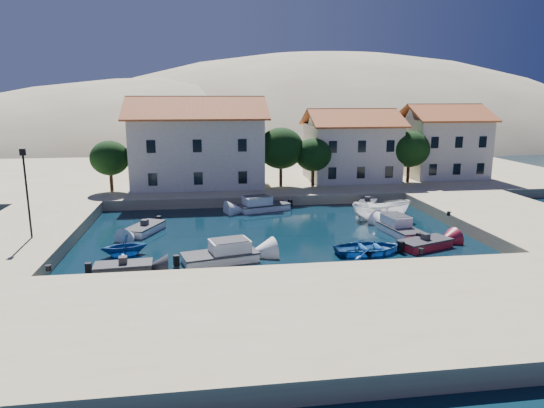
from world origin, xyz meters
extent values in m
plane|color=black|center=(0.00, 0.00, 0.00)|extent=(400.00, 400.00, 0.00)
cube|color=tan|center=(0.00, -6.00, 0.50)|extent=(52.00, 12.00, 1.00)
cube|color=tan|center=(20.50, 10.00, 0.50)|extent=(11.00, 20.00, 1.00)
cube|color=tan|center=(-19.00, 10.00, 0.50)|extent=(8.00, 20.00, 1.00)
cube|color=tan|center=(2.00, 38.00, 0.50)|extent=(80.00, 36.00, 1.00)
ellipsoid|color=tan|center=(-10.00, 110.00, -20.00)|extent=(198.00, 126.00, 72.00)
ellipsoid|color=tan|center=(35.00, 130.00, -25.00)|extent=(220.00, 176.00, 99.00)
cube|color=beige|center=(-6.00, 28.00, 4.75)|extent=(14.00, 9.00, 7.50)
pyramid|color=#A04324|center=(-6.00, 28.00, 9.60)|extent=(14.70, 9.45, 2.20)
cube|color=beige|center=(12.00, 29.00, 4.25)|extent=(10.00, 8.00, 6.50)
pyramid|color=#A04324|center=(12.00, 29.00, 8.40)|extent=(10.50, 8.40, 1.80)
cube|color=beige|center=(24.00, 30.00, 4.50)|extent=(9.00, 8.00, 7.00)
pyramid|color=#A04324|center=(24.00, 30.00, 8.90)|extent=(9.45, 8.40, 1.80)
cylinder|color=#382314|center=(-15.00, 25.00, 2.25)|extent=(0.36, 0.36, 2.50)
ellipsoid|color=black|center=(-15.00, 25.00, 4.50)|extent=(4.00, 4.00, 3.60)
cylinder|color=#382314|center=(3.00, 25.50, 2.50)|extent=(0.36, 0.36, 3.00)
ellipsoid|color=black|center=(3.00, 25.50, 5.20)|extent=(5.00, 5.00, 4.50)
cylinder|color=#382314|center=(6.50, 25.00, 2.25)|extent=(0.36, 0.36, 2.50)
ellipsoid|color=black|center=(6.50, 25.00, 4.50)|extent=(4.00, 4.00, 3.60)
cylinder|color=#382314|center=(18.00, 26.00, 2.38)|extent=(0.36, 0.36, 2.75)
ellipsoid|color=black|center=(18.00, 26.00, 4.85)|extent=(4.60, 4.60, 4.14)
cylinder|color=black|center=(-17.50, 8.00, 4.00)|extent=(0.14, 0.14, 6.00)
cube|color=black|center=(-17.50, 8.00, 7.00)|extent=(0.35, 0.25, 0.45)
cylinder|color=black|center=(-14.30, 0.80, 1.15)|extent=(0.36, 0.36, 0.30)
cylinder|color=black|center=(8.00, 0.80, 1.15)|extent=(0.36, 0.36, 0.30)
cylinder|color=black|center=(14.70, 10.00, 1.15)|extent=(0.36, 0.36, 0.30)
cube|color=#303034|center=(-10.50, 2.61, 0.25)|extent=(3.51, 1.76, 0.90)
cube|color=#303034|center=(-10.50, 2.61, 0.58)|extent=(3.59, 1.79, 0.10)
cube|color=#303034|center=(-10.50, 2.61, 0.80)|extent=(0.53, 0.53, 0.50)
cube|color=white|center=(-4.51, 3.89, 0.25)|extent=(5.16, 3.15, 0.90)
cube|color=#303034|center=(-4.51, 3.89, 0.58)|extent=(5.28, 3.22, 0.10)
cube|color=white|center=(-4.51, 3.89, 0.95)|extent=(2.89, 2.31, 0.90)
imported|color=#1B5199|center=(5.84, 4.27, 0.00)|extent=(5.10, 3.79, 1.01)
cube|color=maroon|center=(10.23, 4.86, 0.25)|extent=(4.21, 2.97, 0.90)
cube|color=#303034|center=(10.23, 4.86, 0.58)|extent=(4.31, 3.03, 0.10)
cube|color=#303034|center=(10.23, 4.86, 0.80)|extent=(0.64, 0.64, 0.50)
cube|color=white|center=(9.84, 8.52, 0.25)|extent=(2.49, 4.74, 0.90)
cube|color=#303034|center=(9.84, 8.52, 0.58)|extent=(2.54, 4.85, 0.10)
cube|color=white|center=(9.84, 8.52, 0.95)|extent=(1.90, 2.60, 0.90)
imported|color=white|center=(9.94, 12.98, 0.00)|extent=(5.31, 2.49, 1.98)
cube|color=white|center=(10.53, 18.26, 0.25)|extent=(2.95, 3.69, 0.90)
cube|color=#303034|center=(10.53, 18.26, 0.58)|extent=(3.01, 3.78, 0.10)
cube|color=#303034|center=(10.53, 18.26, 0.80)|extent=(0.68, 0.68, 0.50)
imported|color=#1B5199|center=(-10.97, 6.19, 0.00)|extent=(3.60, 3.29, 1.61)
cube|color=white|center=(-10.24, 11.89, 0.25)|extent=(3.12, 4.21, 0.90)
cube|color=#303034|center=(-10.24, 11.89, 0.58)|extent=(3.19, 4.31, 0.10)
cube|color=#303034|center=(-10.24, 11.89, 0.80)|extent=(0.66, 0.66, 0.50)
cube|color=white|center=(0.19, 18.33, 0.25)|extent=(5.15, 3.32, 0.90)
cube|color=#303034|center=(0.19, 18.33, 0.58)|extent=(5.27, 3.39, 0.10)
cube|color=white|center=(0.19, 18.33, 0.95)|extent=(2.91, 2.38, 0.90)
camera|label=1|loc=(-5.40, -26.73, 10.59)|focal=32.00mm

